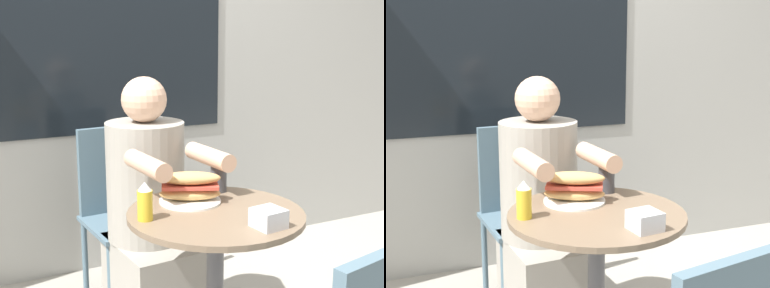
% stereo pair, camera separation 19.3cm
% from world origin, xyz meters
% --- Properties ---
extents(storefront_wall, '(8.00, 0.09, 2.80)m').
position_xyz_m(storefront_wall, '(-0.00, 1.30, 1.40)').
color(storefront_wall, '#9E9E99').
rests_on(storefront_wall, ground_plane).
extents(cafe_table, '(0.60, 0.60, 0.72)m').
position_xyz_m(cafe_table, '(0.00, 0.00, 0.52)').
color(cafe_table, brown).
rests_on(cafe_table, ground_plane).
extents(diner_chair, '(0.41, 0.41, 0.87)m').
position_xyz_m(diner_chair, '(-0.06, 0.83, 0.52)').
color(diner_chair, slate).
rests_on(diner_chair, ground_plane).
extents(seated_diner, '(0.36, 0.60, 1.14)m').
position_xyz_m(seated_diner, '(-0.05, 0.48, 0.49)').
color(seated_diner, gray).
rests_on(seated_diner, ground_plane).
extents(sandwich_on_plate, '(0.23, 0.22, 0.11)m').
position_xyz_m(sandwich_on_plate, '(-0.03, 0.13, 0.77)').
color(sandwich_on_plate, white).
rests_on(sandwich_on_plate, cafe_table).
extents(drink_cup, '(0.06, 0.06, 0.11)m').
position_xyz_m(drink_cup, '(0.12, 0.20, 0.77)').
color(drink_cup, '#424247').
rests_on(drink_cup, cafe_table).
extents(napkin_box, '(0.10, 0.10, 0.06)m').
position_xyz_m(napkin_box, '(0.08, -0.20, 0.75)').
color(napkin_box, silver).
rests_on(napkin_box, cafe_table).
extents(condiment_bottle, '(0.05, 0.05, 0.13)m').
position_xyz_m(condiment_bottle, '(-0.24, 0.03, 0.78)').
color(condiment_bottle, gold).
rests_on(condiment_bottle, cafe_table).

